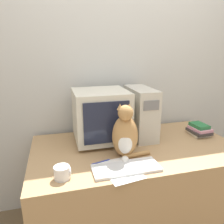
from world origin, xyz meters
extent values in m
cube|color=silver|center=(0.00, 0.94, 1.25)|extent=(7.00, 0.05, 2.50)
cube|color=tan|center=(0.00, 0.44, 0.38)|extent=(1.61, 0.88, 0.76)
cube|color=beige|center=(-0.24, 0.62, 0.77)|extent=(0.30, 0.24, 0.02)
cube|color=beige|center=(-0.24, 0.62, 0.99)|extent=(0.43, 0.41, 0.40)
cube|color=#1E2338|center=(-0.24, 0.42, 0.99)|extent=(0.34, 0.01, 0.31)
cube|color=beige|center=(0.11, 0.63, 0.97)|extent=(0.18, 0.41, 0.43)
cube|color=slate|center=(0.11, 0.42, 1.09)|extent=(0.13, 0.01, 0.08)
cube|color=silver|center=(-0.18, 0.13, 0.77)|extent=(0.44, 0.18, 0.02)
cube|color=silver|center=(-0.18, 0.13, 0.78)|extent=(0.39, 0.14, 0.00)
ellipsoid|color=#B7844C|center=(-0.13, 0.31, 0.91)|extent=(0.22, 0.20, 0.30)
ellipsoid|color=white|center=(-0.15, 0.26, 0.89)|extent=(0.11, 0.07, 0.17)
sphere|color=#B7844C|center=(-0.14, 0.29, 1.09)|extent=(0.13, 0.13, 0.11)
cone|color=#B7844C|center=(-0.18, 0.30, 1.13)|extent=(0.04, 0.04, 0.04)
cone|color=#B7844C|center=(-0.12, 0.28, 1.13)|extent=(0.04, 0.04, 0.04)
ellipsoid|color=white|center=(-0.16, 0.23, 0.78)|extent=(0.07, 0.09, 0.04)
cylinder|color=#B7844C|center=(-0.06, 0.27, 0.78)|extent=(0.21, 0.06, 0.03)
cube|color=beige|center=(0.63, 0.52, 0.77)|extent=(0.15, 0.17, 0.02)
cube|color=#383333|center=(0.63, 0.51, 0.80)|extent=(0.15, 0.19, 0.02)
cube|color=pink|center=(0.64, 0.51, 0.82)|extent=(0.15, 0.19, 0.02)
cube|color=#28703D|center=(0.64, 0.53, 0.84)|extent=(0.12, 0.17, 0.03)
cylinder|color=navy|center=(-0.32, 0.26, 0.76)|extent=(0.13, 0.04, 0.01)
cube|color=white|center=(-0.22, 0.13, 0.76)|extent=(0.25, 0.32, 0.00)
cylinder|color=white|center=(-0.58, 0.13, 0.80)|extent=(0.09, 0.09, 0.08)
torus|color=white|center=(-0.54, 0.13, 0.80)|extent=(0.01, 0.06, 0.06)
camera|label=1|loc=(-0.59, -1.04, 1.51)|focal=35.00mm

